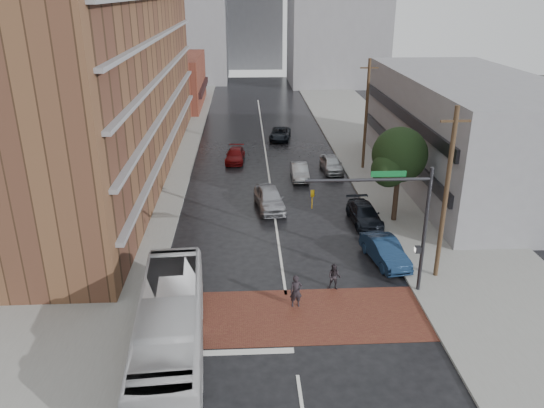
{
  "coord_description": "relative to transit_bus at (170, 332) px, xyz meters",
  "views": [
    {
      "loc": [
        -2.07,
        -22.36,
        15.49
      ],
      "look_at": [
        -0.52,
        7.16,
        3.5
      ],
      "focal_mm": 35.0,
      "sensor_mm": 36.0,
      "label": 1
    }
  ],
  "objects": [
    {
      "name": "pedestrian_b",
      "position": [
        8.21,
        5.81,
        -0.85
      ],
      "size": [
        0.9,
        0.8,
        1.53
      ],
      "primitive_type": "imported",
      "rotation": [
        0.0,
        0.0,
        -0.37
      ],
      "color": "black",
      "rests_on": "ground"
    },
    {
      "name": "car_travel_a",
      "position": [
        5.19,
        17.64,
        -0.77
      ],
      "size": [
        2.58,
        5.14,
        1.68
      ],
      "primitive_type": "imported",
      "rotation": [
        0.0,
        0.0,
        0.12
      ],
      "color": "#A5A6AD",
      "rests_on": "ground"
    },
    {
      "name": "building_east",
      "position": [
        22.0,
        22.81,
        2.89
      ],
      "size": [
        11.0,
        26.0,
        9.0
      ],
      "primitive_type": "cube",
      "color": "gray",
      "rests_on": "ground"
    },
    {
      "name": "utility_pole_near",
      "position": [
        14.3,
        6.81,
        3.53
      ],
      "size": [
        1.6,
        0.26,
        10.0
      ],
      "color": "#473321",
      "rests_on": "ground"
    },
    {
      "name": "car_travel_b",
      "position": [
        8.16,
        24.41,
        -0.94
      ],
      "size": [
        1.41,
        4.05,
        1.33
      ],
      "primitive_type": "imported",
      "rotation": [
        0.0,
        0.0,
        -0.0
      ],
      "color": "#96999D",
      "rests_on": "ground"
    },
    {
      "name": "car_parked_near",
      "position": [
        11.8,
        8.78,
        -0.86
      ],
      "size": [
        2.39,
        4.75,
        1.5
      ],
      "primitive_type": "imported",
      "rotation": [
        0.0,
        0.0,
        0.18
      ],
      "color": "#142946",
      "rests_on": "ground"
    },
    {
      "name": "ground",
      "position": [
        5.5,
        2.81,
        -1.61
      ],
      "size": [
        160.0,
        160.0,
        0.0
      ],
      "primitive_type": "plane",
      "color": "black",
      "rests_on": "ground"
    },
    {
      "name": "signal_mast",
      "position": [
        11.35,
        5.31,
        3.12
      ],
      "size": [
        6.5,
        0.3,
        7.2
      ],
      "color": "#2D2D33",
      "rests_on": "ground"
    },
    {
      "name": "car_travel_c",
      "position": [
        2.45,
        29.76,
        -0.99
      ],
      "size": [
        2.02,
        4.36,
        1.23
      ],
      "primitive_type": "imported",
      "rotation": [
        0.0,
        0.0,
        -0.07
      ],
      "color": "maroon",
      "rests_on": "ground"
    },
    {
      "name": "transit_bus",
      "position": [
        0.0,
        0.0,
        0.0
      ],
      "size": [
        3.49,
        11.72,
        3.22
      ],
      "primitive_type": "imported",
      "rotation": [
        0.0,
        0.0,
        0.07
      ],
      "color": "#BCBCBE",
      "rests_on": "ground"
    },
    {
      "name": "sidewalk_west",
      "position": [
        -6.0,
        27.81,
        -1.54
      ],
      "size": [
        9.0,
        90.0,
        0.15
      ],
      "primitive_type": "cube",
      "color": "gray",
      "rests_on": "ground"
    },
    {
      "name": "street_tree",
      "position": [
        14.02,
        14.84,
        3.12
      ],
      "size": [
        4.2,
        4.1,
        6.9
      ],
      "color": "#332319",
      "rests_on": "ground"
    },
    {
      "name": "pedestrian_a",
      "position": [
        5.93,
        4.21,
        -0.72
      ],
      "size": [
        0.69,
        0.49,
        1.79
      ],
      "primitive_type": "imported",
      "rotation": [
        0.0,
        0.0,
        0.09
      ],
      "color": "black",
      "rests_on": "ground"
    },
    {
      "name": "car_parked_far",
      "position": [
        11.27,
        26.28,
        -0.88
      ],
      "size": [
        1.96,
        4.36,
        1.45
      ],
      "primitive_type": "imported",
      "rotation": [
        0.0,
        0.0,
        0.06
      ],
      "color": "#ADB1B5",
      "rests_on": "ground"
    },
    {
      "name": "car_parked_mid",
      "position": [
        11.8,
        14.63,
        -0.93
      ],
      "size": [
        2.15,
        4.76,
        1.35
      ],
      "primitive_type": "imported",
      "rotation": [
        0.0,
        0.0,
        0.06
      ],
      "color": "black",
      "rests_on": "ground"
    },
    {
      "name": "storefront_west",
      "position": [
        -6.5,
        56.81,
        1.89
      ],
      "size": [
        8.0,
        16.0,
        7.0
      ],
      "primitive_type": "cube",
      "color": "brown",
      "rests_on": "ground"
    },
    {
      "name": "crosswalk",
      "position": [
        5.5,
        3.31,
        -1.6
      ],
      "size": [
        14.0,
        5.0,
        0.02
      ],
      "primitive_type": "cube",
      "color": "brown",
      "rests_on": "ground"
    },
    {
      "name": "sidewalk_east",
      "position": [
        17.0,
        27.81,
        -1.54
      ],
      "size": [
        9.0,
        90.0,
        0.15
      ],
      "primitive_type": "cube",
      "color": "gray",
      "rests_on": "ground"
    },
    {
      "name": "apartment_block",
      "position": [
        -8.5,
        26.81,
        12.39
      ],
      "size": [
        10.0,
        44.0,
        28.0
      ],
      "primitive_type": "cube",
      "color": "brown",
      "rests_on": "ground"
    },
    {
      "name": "utility_pole_far",
      "position": [
        14.3,
        26.81,
        3.53
      ],
      "size": [
        1.6,
        0.26,
        10.0
      ],
      "color": "#473321",
      "rests_on": "ground"
    },
    {
      "name": "distant_tower_center",
      "position": [
        5.5,
        97.81,
        10.39
      ],
      "size": [
        12.0,
        10.0,
        24.0
      ],
      "primitive_type": "cube",
      "color": "gray",
      "rests_on": "ground"
    },
    {
      "name": "suv_travel",
      "position": [
        7.33,
        37.71,
        -0.97
      ],
      "size": [
        2.82,
        4.87,
        1.28
      ],
      "primitive_type": "imported",
      "rotation": [
        0.0,
        0.0,
        -0.16
      ],
      "color": "black",
      "rests_on": "ground"
    }
  ]
}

